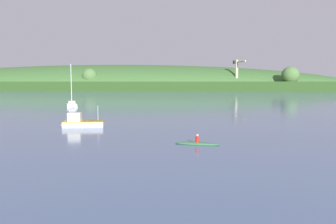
{
  "coord_description": "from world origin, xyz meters",
  "views": [
    {
      "loc": [
        5.9,
        -1.08,
        5.28
      ],
      "look_at": [
        1.43,
        41.98,
        1.35
      ],
      "focal_mm": 35.41,
      "sensor_mm": 36.0,
      "label": 1
    }
  ],
  "objects_px": {
    "dockside_crane": "(237,76)",
    "sailboat_midwater_white": "(72,106)",
    "fishing_boat_moored": "(79,124)",
    "canoe_with_paddler": "(197,144)"
  },
  "relations": [
    {
      "from": "dockside_crane",
      "to": "fishing_boat_moored",
      "type": "distance_m",
      "value": 176.69
    },
    {
      "from": "dockside_crane",
      "to": "sailboat_midwater_white",
      "type": "relative_size",
      "value": 1.91
    },
    {
      "from": "dockside_crane",
      "to": "canoe_with_paddler",
      "type": "relative_size",
      "value": 4.93
    },
    {
      "from": "sailboat_midwater_white",
      "to": "fishing_boat_moored",
      "type": "distance_m",
      "value": 33.19
    },
    {
      "from": "sailboat_midwater_white",
      "to": "fishing_boat_moored",
      "type": "bearing_deg",
      "value": -0.7
    },
    {
      "from": "dockside_crane",
      "to": "sailboat_midwater_white",
      "type": "xyz_separation_m",
      "value": [
        -48.89,
        -142.42,
        -8.87
      ]
    },
    {
      "from": "fishing_boat_moored",
      "to": "canoe_with_paddler",
      "type": "relative_size",
      "value": 1.37
    },
    {
      "from": "fishing_boat_moored",
      "to": "canoe_with_paddler",
      "type": "height_order",
      "value": "fishing_boat_moored"
    },
    {
      "from": "fishing_boat_moored",
      "to": "canoe_with_paddler",
      "type": "xyz_separation_m",
      "value": [
        14.0,
        -9.64,
        -0.31
      ]
    },
    {
      "from": "dockside_crane",
      "to": "fishing_boat_moored",
      "type": "relative_size",
      "value": 3.6
    }
  ]
}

